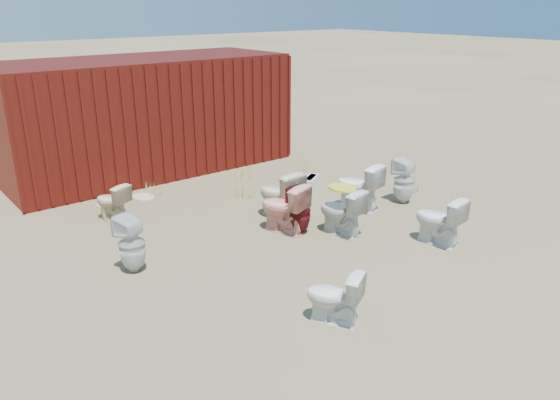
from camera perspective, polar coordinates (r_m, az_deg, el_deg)
ground at (r=8.38m, az=2.58°, el=-4.63°), size 100.00×100.00×0.00m
shipping_container at (r=12.23m, az=-13.79°, el=8.64°), size 6.00×2.40×2.40m
toilet_front_a at (r=6.33m, az=5.64°, el=-10.08°), size 0.62×0.74×0.66m
toilet_front_pink at (r=8.67m, az=0.37°, el=-0.82°), size 0.66×0.89×0.81m
toilet_front_c at (r=8.60m, az=16.26°, el=-2.02°), size 0.50×0.79×0.77m
toilet_front_maroon at (r=8.63m, az=2.09°, el=-1.14°), size 0.34×0.35×0.76m
toilet_front_e at (r=9.72m, az=8.18°, el=1.42°), size 0.64×0.92×0.85m
toilet_back_a at (r=7.67m, az=-15.23°, el=-4.45°), size 0.45×0.45×0.81m
toilet_back_beige_left at (r=9.60m, az=-17.14°, el=-0.17°), size 0.56×0.72×0.65m
toilet_back_beige_right at (r=9.20m, az=-0.06°, el=0.57°), size 0.54×0.87×0.86m
toilet_back_yellowlid at (r=8.64m, az=6.41°, el=-1.20°), size 0.55×0.81×0.76m
toilet_back_e at (r=10.21m, az=12.87°, el=1.99°), size 0.39×0.40×0.84m
yellow_lid at (r=8.51m, az=6.51°, el=1.28°), size 0.39×0.48×0.02m
loose_tank at (r=10.47m, az=3.22°, el=1.51°), size 0.53×0.43×0.35m
loose_lid_near at (r=10.64m, az=-14.08°, el=0.30°), size 0.44×0.54×0.02m
loose_lid_far at (r=10.39m, az=-17.53°, el=-0.52°), size 0.52×0.57×0.02m
weed_clump_a at (r=9.62m, az=-17.50°, el=-1.29°), size 0.36×0.36×0.30m
weed_clump_b at (r=10.26m, az=-3.94°, el=0.99°), size 0.32×0.32×0.31m
weed_clump_c at (r=11.35m, az=2.12°, el=3.00°), size 0.36×0.36×0.35m
weed_clump_d at (r=10.66m, az=-13.37°, el=1.08°), size 0.30×0.30×0.26m
weed_clump_e at (r=11.44m, az=-3.92°, el=2.91°), size 0.34×0.34×0.27m
weed_clump_f at (r=10.94m, az=13.59°, el=1.44°), size 0.28×0.28×0.22m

